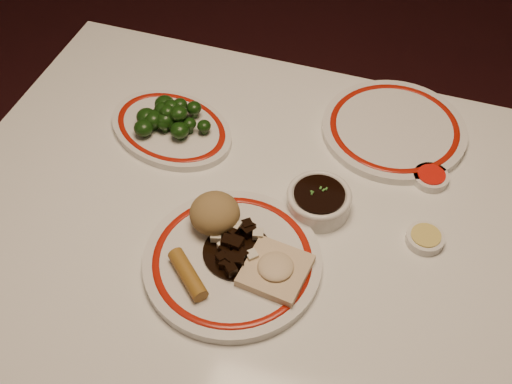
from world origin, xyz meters
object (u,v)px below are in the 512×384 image
object	(u,v)px
spring_roll	(188,274)
broccoli_plate	(171,128)
stirfry_heap	(236,248)
dining_table	(275,264)
fried_wonton	(276,269)
broccoli_pile	(167,116)
main_plate	(232,261)
soy_bowl	(319,202)
rice_mound	(215,213)

from	to	relation	value
spring_roll	broccoli_plate	bearing A→B (deg)	69.75
stirfry_heap	dining_table	bearing A→B (deg)	56.54
fried_wonton	stirfry_heap	size ratio (longest dim) A/B	0.95
broccoli_plate	broccoli_pile	size ratio (longest dim) A/B	2.10
main_plate	soy_bowl	distance (m)	0.19
rice_mound	fried_wonton	distance (m)	0.14
dining_table	broccoli_plate	world-z (taller)	broccoli_plate
soy_bowl	spring_roll	bearing A→B (deg)	-125.34
dining_table	spring_roll	size ratio (longest dim) A/B	12.81
rice_mound	spring_roll	xyz separation A→B (m)	(-0.00, -0.11, -0.02)
fried_wonton	broccoli_pile	size ratio (longest dim) A/B	0.74
fried_wonton	rice_mound	bearing A→B (deg)	153.95
broccoli_pile	broccoli_plate	bearing A→B (deg)	-2.23
broccoli_plate	dining_table	bearing A→B (deg)	-32.56
rice_mound	broccoli_pile	size ratio (longest dim) A/B	0.58
rice_mound	stirfry_heap	bearing A→B (deg)	-38.61
main_plate	broccoli_pile	world-z (taller)	broccoli_pile
spring_roll	soy_bowl	xyz separation A→B (m)	(0.15, 0.22, -0.01)
broccoli_plate	stirfry_heap	bearing A→B (deg)	-47.53
broccoli_pile	soy_bowl	size ratio (longest dim) A/B	1.33
stirfry_heap	soy_bowl	distance (m)	0.17
spring_roll	stirfry_heap	bearing A→B (deg)	5.34
rice_mound	fried_wonton	bearing A→B (deg)	-26.05
broccoli_plate	soy_bowl	xyz separation A→B (m)	(0.32, -0.10, 0.01)
rice_mound	broccoli_pile	xyz separation A→B (m)	(-0.17, 0.20, -0.01)
stirfry_heap	broccoli_plate	bearing A→B (deg)	132.47
broccoli_pile	soy_bowl	world-z (taller)	broccoli_pile
rice_mound	fried_wonton	world-z (taller)	rice_mound
fried_wonton	stirfry_heap	bearing A→B (deg)	165.10
main_plate	soy_bowl	bearing A→B (deg)	57.28
broccoli_plate	soy_bowl	world-z (taller)	soy_bowl
spring_roll	broccoli_plate	distance (m)	0.36
main_plate	rice_mound	distance (m)	0.08
dining_table	broccoli_plate	xyz separation A→B (m)	(-0.27, 0.17, 0.10)
stirfry_heap	soy_bowl	bearing A→B (deg)	55.21
main_plate	broccoli_plate	size ratio (longest dim) A/B	1.11
fried_wonton	broccoli_plate	distance (m)	0.39
stirfry_heap	broccoli_pile	bearing A→B (deg)	133.21
rice_mound	spring_roll	distance (m)	0.12
main_plate	stirfry_heap	xyz separation A→B (m)	(0.00, 0.01, 0.02)
main_plate	soy_bowl	xyz separation A→B (m)	(0.10, 0.16, 0.01)
fried_wonton	broccoli_pile	xyz separation A→B (m)	(-0.30, 0.26, 0.01)
dining_table	broccoli_pile	distance (m)	0.35
spring_roll	fried_wonton	distance (m)	0.14
broccoli_plate	soy_bowl	bearing A→B (deg)	-17.01
dining_table	rice_mound	bearing A→B (deg)	-163.63
dining_table	main_plate	xyz separation A→B (m)	(-0.05, -0.09, 0.10)
fried_wonton	soy_bowl	size ratio (longest dim) A/B	0.98
spring_roll	broccoli_plate	world-z (taller)	spring_roll
rice_mound	broccoli_plate	distance (m)	0.26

